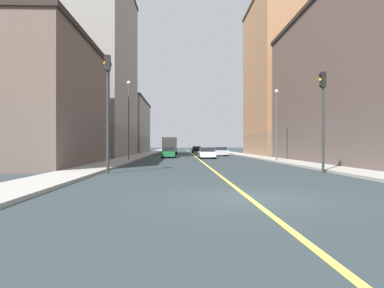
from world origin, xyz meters
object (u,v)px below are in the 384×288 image
building_right_corner (27,102)px  traffic_light_right_near (108,98)px  car_black (196,150)px  traffic_light_left_near (323,108)px  car_white (207,153)px  building_left_mid (285,78)px  street_lamp_left_near (277,117)px  street_lamp_right_near (129,113)px  building_right_distant (122,127)px  car_silver (221,152)px  building_right_midblock (92,68)px  car_green (168,153)px  box_truck (170,145)px  building_left_near (366,82)px

building_right_corner → traffic_light_right_near: 11.04m
car_black → traffic_light_left_near: bearing=-84.8°
car_white → building_left_mid: bearing=42.9°
street_lamp_left_near → street_lamp_right_near: (-14.62, 1.51, 0.54)m
building_right_distant → car_silver: 28.38m
building_right_midblock → street_lamp_left_near: (21.50, -14.78, -7.83)m
traffic_light_left_near → car_white: bearing=103.3°
car_green → box_truck: (-0.34, 17.40, 0.92)m
car_green → box_truck: bearing=91.1°
street_lamp_left_near → car_white: 11.05m
building_left_near → building_left_mid: 24.89m
building_left_mid → car_silver: 15.73m
building_left_mid → traffic_light_right_near: (-20.52, -34.28, -7.80)m
traffic_light_right_near → car_black: (7.65, 54.39, -3.72)m
traffic_light_left_near → car_green: traffic_light_left_near is taller
street_lamp_left_near → box_truck: 30.67m
traffic_light_left_near → car_silver: bearing=94.5°
building_left_mid → traffic_light_left_near: size_ratio=4.09×
building_left_near → car_green: building_left_near is taller
traffic_light_left_near → car_silver: (-2.47, 31.56, -3.20)m
building_left_near → car_green: (-17.81, 14.86, -6.51)m
building_left_near → car_silver: bearing=115.6°
building_right_midblock → car_white: building_right_midblock is taller
street_lamp_right_near → building_left_near: bearing=-14.0°
building_left_near → box_truck: size_ratio=3.99×
car_black → box_truck: (-5.29, -12.23, 0.93)m
building_left_mid → traffic_light_left_near: 36.15m
street_lamp_right_near → building_left_mid: bearing=41.5°
car_white → building_right_corner: bearing=-136.7°
building_right_distant → car_black: bearing=5.2°
building_right_midblock → traffic_light_right_near: size_ratio=3.56×
building_right_corner → traffic_light_right_near: size_ratio=2.32×
car_green → building_right_distant: bearing=110.5°
building_right_corner → traffic_light_left_near: building_right_corner is taller
building_right_corner → street_lamp_left_near: 22.35m
building_right_corner → building_right_distant: 45.24m
building_left_mid → traffic_light_right_near: 40.71m
building_right_midblock → street_lamp_left_near: size_ratio=3.52×
street_lamp_left_near → car_black: street_lamp_left_near is taller
building_right_corner → car_black: (15.51, 46.67, -4.36)m
traffic_light_left_near → traffic_light_right_near: size_ratio=0.87×
building_right_distant → car_green: size_ratio=5.21×
box_truck → building_left_near: bearing=-60.6°
building_right_corner → box_truck: (10.23, 34.44, -3.43)m
building_right_midblock → box_truck: building_right_midblock is taller
car_white → car_green: (-4.70, 2.65, 0.00)m
building_left_near → street_lamp_left_near: (-6.88, 3.87, -2.80)m
car_white → car_silver: (2.75, 9.45, -0.00)m
building_left_mid → building_right_distant: (-28.38, 18.68, -6.74)m
car_white → car_black: size_ratio=0.99×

